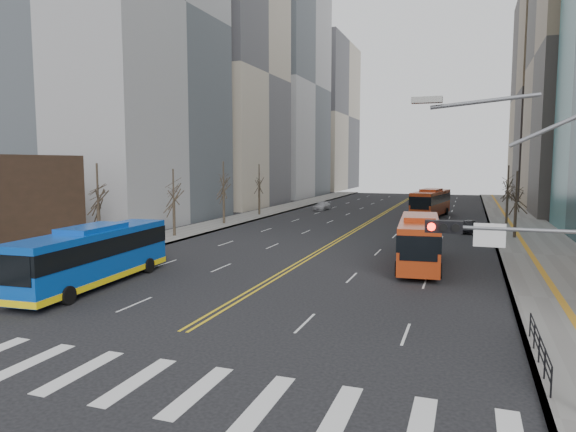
# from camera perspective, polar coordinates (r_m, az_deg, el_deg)

# --- Properties ---
(ground) EXTENTS (220.00, 220.00, 0.00)m
(ground) POSITION_cam_1_polar(r_m,az_deg,el_deg) (19.78, -19.42, -16.47)
(ground) COLOR black
(sidewalk_right) EXTENTS (7.00, 130.00, 0.15)m
(sidewalk_right) POSITION_cam_1_polar(r_m,az_deg,el_deg) (59.85, 24.92, -1.64)
(sidewalk_right) COLOR slate
(sidewalk_right) RESTS_ON ground
(sidewalk_left) EXTENTS (5.00, 130.00, 0.15)m
(sidewalk_left) POSITION_cam_1_polar(r_m,az_deg,el_deg) (65.91, -5.96, -0.46)
(sidewalk_left) COLOR slate
(sidewalk_left) RESTS_ON ground
(crosswalk) EXTENTS (26.70, 4.00, 0.01)m
(crosswalk) POSITION_cam_1_polar(r_m,az_deg,el_deg) (19.78, -19.42, -16.45)
(crosswalk) COLOR silver
(crosswalk) RESTS_ON ground
(centerline) EXTENTS (0.55, 100.00, 0.01)m
(centerline) POSITION_cam_1_polar(r_m,az_deg,el_deg) (70.49, 9.85, -0.15)
(centerline) COLOR gold
(centerline) RESTS_ON ground
(office_towers) EXTENTS (83.00, 134.00, 58.00)m
(office_towers) POSITION_cam_1_polar(r_m,az_deg,el_deg) (85.04, 11.84, 17.05)
(office_towers) COLOR #939496
(office_towers) RESTS_ON ground
(signal_mast) EXTENTS (5.37, 0.37, 9.39)m
(signal_mast) POSITION_cam_1_polar(r_m,az_deg,el_deg) (16.45, 26.53, -3.70)
(signal_mast) COLOR slate
(signal_mast) RESTS_ON ground
(pedestrian_railing) EXTENTS (0.06, 6.06, 1.02)m
(pedestrian_railing) POSITION_cam_1_polar(r_m,az_deg,el_deg) (21.34, 26.15, -12.71)
(pedestrian_railing) COLOR black
(pedestrian_railing) RESTS_ON sidewalk_right
(street_trees) EXTENTS (35.20, 47.20, 7.60)m
(street_trees) POSITION_cam_1_polar(r_m,az_deg,el_deg) (52.26, -1.69, 3.17)
(street_trees) COLOR #2C231B
(street_trees) RESTS_ON ground
(blue_bus) EXTENTS (3.61, 12.81, 3.67)m
(blue_bus) POSITION_cam_1_polar(r_m,az_deg,el_deg) (33.14, -20.78, -3.99)
(blue_bus) COLOR #0B46B2
(blue_bus) RESTS_ON ground
(red_bus_near) EXTENTS (3.68, 11.85, 3.69)m
(red_bus_near) POSITION_cam_1_polar(r_m,az_deg,el_deg) (37.97, 14.38, -2.36)
(red_bus_near) COLOR #A73311
(red_bus_near) RESTS_ON ground
(red_bus_far) EXTENTS (4.67, 12.49, 3.84)m
(red_bus_far) POSITION_cam_1_polar(r_m,az_deg,el_deg) (72.60, 15.59, 1.58)
(red_bus_far) COLOR #A73311
(red_bus_far) RESTS_ON ground
(car_white) EXTENTS (2.54, 4.74, 1.48)m
(car_white) POSITION_cam_1_polar(r_m,az_deg,el_deg) (40.47, -16.87, -3.80)
(car_white) COLOR white
(car_white) RESTS_ON ground
(car_dark_mid) EXTENTS (2.10, 4.21, 1.38)m
(car_dark_mid) POSITION_cam_1_polar(r_m,az_deg,el_deg) (57.75, 19.39, -1.06)
(car_dark_mid) COLOR black
(car_dark_mid) RESTS_ON ground
(car_silver) EXTENTS (2.10, 4.51, 1.27)m
(car_silver) POSITION_cam_1_polar(r_m,az_deg,el_deg) (80.22, 3.78, 1.12)
(car_silver) COLOR #AFAFB5
(car_silver) RESTS_ON ground
(car_dark_far) EXTENTS (2.78, 4.19, 1.07)m
(car_dark_far) POSITION_cam_1_polar(r_m,az_deg,el_deg) (90.28, 16.49, 1.36)
(car_dark_far) COLOR black
(car_dark_far) RESTS_ON ground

